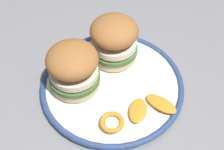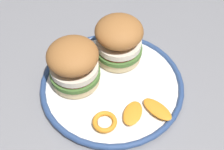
{
  "view_description": "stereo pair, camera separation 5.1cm",
  "coord_description": "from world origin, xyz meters",
  "px_view_note": "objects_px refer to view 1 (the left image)",
  "views": [
    {
      "loc": [
        -0.29,
        0.14,
        1.26
      ],
      "look_at": [
        0.07,
        0.03,
        0.8
      ],
      "focal_mm": 47.06,
      "sensor_mm": 36.0,
      "label": 1
    },
    {
      "loc": [
        -0.3,
        0.09,
        1.26
      ],
      "look_at": [
        0.07,
        0.03,
        0.8
      ],
      "focal_mm": 47.06,
      "sensor_mm": 36.0,
      "label": 2
    }
  ],
  "objects_px": {
    "dining_table": "(132,135)",
    "sandwich_half_right": "(115,39)",
    "dinner_plate": "(112,84)",
    "sandwich_half_left": "(73,68)"
  },
  "relations": [
    {
      "from": "sandwich_half_left",
      "to": "dining_table",
      "type": "bearing_deg",
      "value": -131.97
    },
    {
      "from": "dining_table",
      "to": "sandwich_half_right",
      "type": "xyz_separation_m",
      "value": [
        0.14,
        -0.0,
        0.17
      ]
    },
    {
      "from": "sandwich_half_left",
      "to": "sandwich_half_right",
      "type": "distance_m",
      "value": 0.11
    },
    {
      "from": "dinner_plate",
      "to": "sandwich_half_right",
      "type": "bearing_deg",
      "value": -22.38
    },
    {
      "from": "sandwich_half_left",
      "to": "sandwich_half_right",
      "type": "xyz_separation_m",
      "value": [
        0.05,
        -0.1,
        0.0
      ]
    },
    {
      "from": "dining_table",
      "to": "sandwich_half_right",
      "type": "height_order",
      "value": "sandwich_half_right"
    },
    {
      "from": "sandwich_half_right",
      "to": "dinner_plate",
      "type": "bearing_deg",
      "value": 157.62
    },
    {
      "from": "dinner_plate",
      "to": "sandwich_half_left",
      "type": "xyz_separation_m",
      "value": [
        0.02,
        0.07,
        0.06
      ]
    },
    {
      "from": "dining_table",
      "to": "dinner_plate",
      "type": "bearing_deg",
      "value": 19.88
    },
    {
      "from": "sandwich_half_left",
      "to": "dinner_plate",
      "type": "bearing_deg",
      "value": -103.14
    }
  ]
}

